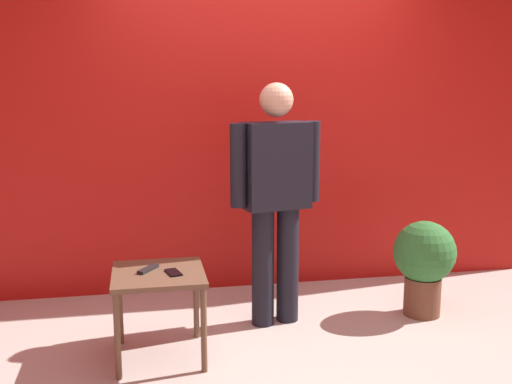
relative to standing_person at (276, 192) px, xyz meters
name	(u,v)px	position (x,y,z in m)	size (l,w,h in m)	color
ground_plane	(306,357)	(0.07, -0.58, -0.92)	(12.00, 12.00, 0.00)	#B7B2A8
back_wall_red	(261,114)	(0.07, 0.84, 0.47)	(4.70, 0.12, 2.80)	#B21713
standing_person	(276,192)	(0.00, 0.00, 0.00)	(0.66, 0.31, 1.65)	black
side_table	(159,284)	(-0.81, -0.40, -0.46)	(0.55, 0.55, 0.54)	brown
cell_phone	(173,272)	(-0.72, -0.45, -0.38)	(0.07, 0.14, 0.01)	black
tv_remote	(148,269)	(-0.87, -0.37, -0.37)	(0.04, 0.17, 0.02)	black
potted_plant	(424,260)	(1.07, -0.07, -0.52)	(0.44, 0.44, 0.69)	brown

